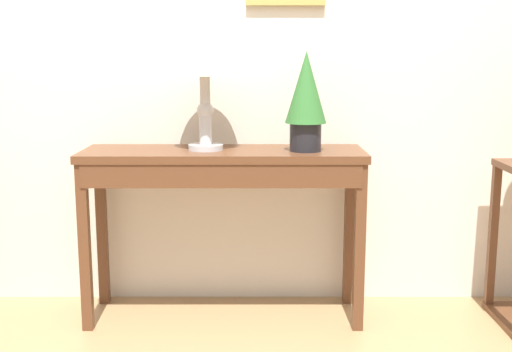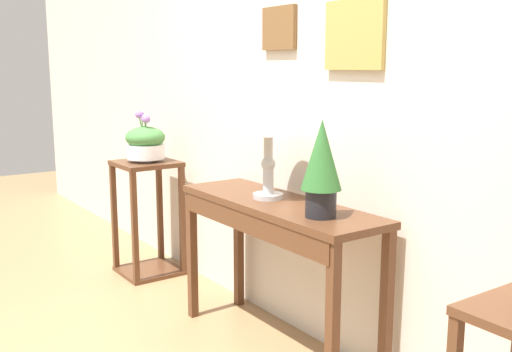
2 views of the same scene
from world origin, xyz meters
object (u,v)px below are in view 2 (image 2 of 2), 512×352
at_px(console_table, 273,225).
at_px(table_lamp, 268,113).
at_px(potted_plant_on_console, 322,164).
at_px(pedestal_stand_left, 148,218).
at_px(planter_bowl_wide_left, 145,142).

relative_size(console_table, table_lamp, 2.17).
bearing_deg(console_table, potted_plant_on_console, -1.69).
distance_m(potted_plant_on_console, pedestal_stand_left, 1.89).
bearing_deg(console_table, pedestal_stand_left, -179.12).
bearing_deg(pedestal_stand_left, console_table, 0.88).
distance_m(console_table, table_lamp, 0.55).
xyz_separation_m(console_table, table_lamp, (-0.08, 0.02, 0.54)).
bearing_deg(console_table, table_lamp, 163.16).
distance_m(console_table, planter_bowl_wide_left, 1.45).
height_order(potted_plant_on_console, pedestal_stand_left, potted_plant_on_console).
xyz_separation_m(potted_plant_on_console, pedestal_stand_left, (-1.78, -0.01, -0.61)).
height_order(table_lamp, planter_bowl_wide_left, table_lamp).
relative_size(console_table, planter_bowl_wide_left, 3.61).
xyz_separation_m(console_table, potted_plant_on_console, (0.36, -0.01, 0.35)).
xyz_separation_m(potted_plant_on_console, planter_bowl_wide_left, (-1.78, -0.01, -0.09)).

